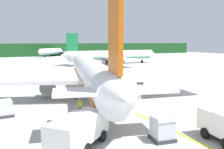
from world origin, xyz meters
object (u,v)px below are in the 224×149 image
Objects in this scene: airliner_foreground at (92,74)px; crew_loader_left at (80,106)px; airliner_far_taxiway at (58,51)px; crew_loader_right at (118,97)px; airliner_mid_apron at (111,56)px; cargo_container_far at (4,109)px; crew_marshaller at (115,106)px; service_truck_fuel at (79,130)px; cargo_container_mid at (162,128)px.

crew_loader_left is (-4.95, -8.45, -2.33)m from airliner_foreground.
crew_loader_right is (-22.53, -114.98, -1.86)m from airliner_far_taxiway.
crew_loader_right is (-25.96, -53.75, -2.14)m from airliner_mid_apron.
cargo_container_far is (-12.44, -5.19, -2.51)m from airliner_foreground.
airliner_far_taxiway is 121.78m from crew_marshaller.
service_truck_fuel is (-7.94, -16.68, -1.92)m from airliner_foreground.
airliner_foreground is at bearing 22.66° from cargo_container_far.
airliner_far_taxiway is 117.18m from crew_loader_right.
cargo_container_mid is (6.59, -1.59, -0.46)m from service_truck_fuel.
cargo_container_far is at bearing -157.34° from airliner_foreground.
airliner_far_taxiway is 14.92× the size of cargo_container_far.
airliner_foreground is at bearing -119.56° from airliner_mid_apron.
airliner_mid_apron is 6.22× the size of service_truck_fuel.
cargo_container_mid is at bearing -94.23° from airliner_foreground.
service_truck_fuel reaches higher than crew_marshaller.
airliner_far_taxiway is 16.06× the size of crew_marshaller.
crew_marshaller is (-0.15, 8.05, 0.04)m from cargo_container_mid.
airliner_foreground is at bearing 81.65° from crew_marshaller.
service_truck_fuel reaches higher than crew_loader_left.
airliner_foreground reaches higher than airliner_far_taxiway.
crew_loader_left is 1.09× the size of crew_loader_right.
airliner_foreground is 23.20× the size of crew_marshaller.
cargo_container_mid reaches higher than crew_loader_left.
airliner_mid_apron reaches higher than crew_marshaller.
airliner_far_taxiway is 4.64× the size of service_truck_fuel.
airliner_far_taxiway is at bearing 93.21° from airliner_mid_apron.
crew_marshaller is (-25.12, -119.15, -1.77)m from airliner_far_taxiway.
crew_loader_left is (3.00, 8.22, -0.41)m from service_truck_fuel.
airliner_mid_apron is 1.34× the size of airliner_far_taxiway.
airliner_foreground is at bearing 85.77° from cargo_container_mid.
airliner_foreground reaches higher than crew_loader_right.
airliner_mid_apron is 64.61m from crew_marshaller.
crew_loader_right is at bearing -79.74° from airliner_foreground.
crew_marshaller is (6.44, 6.46, -0.42)m from service_truck_fuel.
crew_loader_right is at bearing -115.78° from airliner_mid_apron.
crew_marshaller is at bearing -101.90° from airliner_far_taxiway.
airliner_mid_apron is at bearing 61.47° from service_truck_fuel.
crew_marshaller is at bearing 45.09° from service_truck_fuel.
cargo_container_far is 8.17m from crew_loader_left.
airliner_mid_apron is 23.36× the size of crew_loader_right.
crew_marshaller is (-1.50, -10.21, -2.34)m from airliner_foreground.
service_truck_fuel reaches higher than cargo_container_far.
crew_loader_left is at bearing -119.67° from airliner_mid_apron.
service_truck_fuel is at bearing -68.61° from cargo_container_far.
cargo_container_mid is 1.20× the size of crew_marshaller.
airliner_mid_apron reaches higher than crew_loader_left.
airliner_foreground is 19.29× the size of cargo_container_mid.
airliner_far_taxiway is (-3.44, 61.23, -0.27)m from airliner_mid_apron.
airliner_foreground reaches higher than crew_marshaller.
airliner_far_taxiway is 15.95× the size of crew_loader_left.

